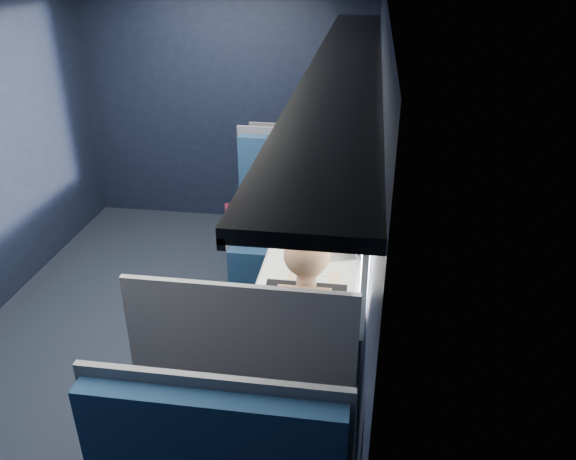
# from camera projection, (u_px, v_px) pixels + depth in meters

# --- Properties ---
(ground) EXTENTS (2.80, 4.20, 0.01)m
(ground) POSITION_uv_depth(u_px,v_px,m) (165.00, 340.00, 4.04)
(ground) COLOR black
(room_shell) EXTENTS (3.00, 4.40, 2.40)m
(room_shell) POSITION_uv_depth(u_px,v_px,m) (144.00, 142.00, 3.36)
(room_shell) COLOR black
(room_shell) RESTS_ON ground
(table) EXTENTS (0.62, 1.00, 0.74)m
(table) POSITION_uv_depth(u_px,v_px,m) (308.00, 271.00, 3.60)
(table) COLOR #54565E
(table) RESTS_ON ground
(seat_bay_near) EXTENTS (1.10, 0.62, 1.26)m
(seat_bay_near) POSITION_uv_depth(u_px,v_px,m) (295.00, 239.00, 4.51)
(seat_bay_near) COLOR #0E223E
(seat_bay_near) RESTS_ON ground
(seat_bay_far) EXTENTS (1.04, 0.62, 1.26)m
(seat_bay_far) POSITION_uv_depth(u_px,v_px,m) (255.00, 394.00, 2.97)
(seat_bay_far) COLOR #0E223E
(seat_bay_far) RESTS_ON ground
(seat_row_front) EXTENTS (1.04, 0.51, 1.16)m
(seat_row_front) POSITION_uv_depth(u_px,v_px,m) (310.00, 195.00, 5.33)
(seat_row_front) COLOR #0E223E
(seat_row_front) RESTS_ON ground
(man) EXTENTS (0.53, 0.56, 1.32)m
(man) POSITION_uv_depth(u_px,v_px,m) (328.00, 217.00, 4.19)
(man) COLOR black
(man) RESTS_ON ground
(woman) EXTENTS (0.53, 0.56, 1.32)m
(woman) POSITION_uv_depth(u_px,v_px,m) (306.00, 331.00, 2.94)
(woman) COLOR black
(woman) RESTS_ON ground
(papers) EXTENTS (0.58, 0.83, 0.01)m
(papers) POSITION_uv_depth(u_px,v_px,m) (311.00, 262.00, 3.54)
(papers) COLOR white
(papers) RESTS_ON table
(laptop) EXTENTS (0.30, 0.34, 0.22)m
(laptop) POSITION_uv_depth(u_px,v_px,m) (344.00, 244.00, 3.64)
(laptop) COLOR silver
(laptop) RESTS_ON table
(bottle_small) EXTENTS (0.07, 0.07, 0.24)m
(bottle_small) POSITION_uv_depth(u_px,v_px,m) (355.00, 230.00, 3.72)
(bottle_small) COLOR silver
(bottle_small) RESTS_ON table
(cup) EXTENTS (0.07, 0.07, 0.09)m
(cup) POSITION_uv_depth(u_px,v_px,m) (353.00, 229.00, 3.88)
(cup) COLOR white
(cup) RESTS_ON table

